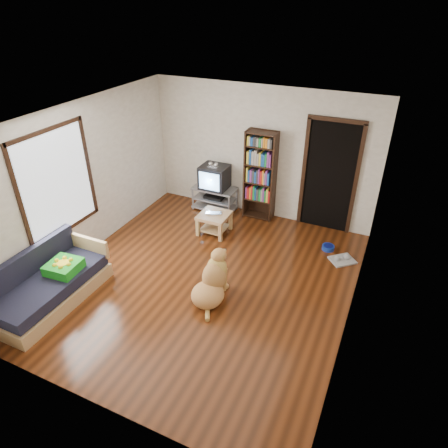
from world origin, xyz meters
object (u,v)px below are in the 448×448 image
at_px(bookshelf, 260,171).
at_px(dog, 212,282).
at_px(coffee_table, 214,220).
at_px(crt_tv, 215,176).
at_px(sofa, 49,286).
at_px(laptop, 214,214).
at_px(dog_bowl, 328,248).
at_px(green_cushion, 64,267).
at_px(tv_stand, 215,198).
at_px(grey_rag, 342,260).

relative_size(bookshelf, dog, 1.88).
distance_m(bookshelf, coffee_table, 1.31).
xyz_separation_m(crt_tv, sofa, (-0.97, -3.65, -0.48)).
height_order(laptop, dog_bowl, laptop).
bearing_deg(dog, green_cushion, -158.01).
xyz_separation_m(tv_stand, coffee_table, (0.41, -0.86, 0.01)).
bearing_deg(laptop, dog_bowl, -12.95).
xyz_separation_m(laptop, dog, (0.80, -1.68, -0.13)).
relative_size(tv_stand, dog, 0.94).
bearing_deg(coffee_table, tv_stand, 115.33).
xyz_separation_m(dog_bowl, grey_rag, (0.30, -0.25, -0.03)).
bearing_deg(dog, laptop, 115.35).
relative_size(bookshelf, sofa, 1.00).
distance_m(laptop, sofa, 3.08).
relative_size(dog_bowl, crt_tv, 0.38).
bearing_deg(grey_rag, dog, -132.33).
distance_m(grey_rag, crt_tv, 3.03).
xyz_separation_m(tv_stand, sofa, (-0.97, -3.63, -0.01)).
height_order(laptop, bookshelf, bookshelf).
bearing_deg(sofa, bookshelf, 62.68).
distance_m(grey_rag, tv_stand, 2.94).
bearing_deg(green_cushion, dog, 16.67).
bearing_deg(grey_rag, tv_stand, 164.55).
bearing_deg(tv_stand, sofa, -105.02).
distance_m(green_cushion, crt_tv, 3.53).
bearing_deg(green_cushion, bookshelf, 57.39).
xyz_separation_m(green_cushion, coffee_table, (1.26, 2.54, -0.21)).
distance_m(tv_stand, bookshelf, 1.20).
distance_m(dog_bowl, dog, 2.44).
xyz_separation_m(bookshelf, coffee_table, (-0.54, -0.95, -0.72)).
xyz_separation_m(dog_bowl, sofa, (-3.50, -3.10, 0.22)).
relative_size(grey_rag, sofa, 0.22).
bearing_deg(tv_stand, bookshelf, 5.63).
relative_size(laptop, dog_bowl, 1.37).
height_order(green_cushion, dog, dog).
bearing_deg(bookshelf, grey_rag, -24.99).
distance_m(grey_rag, coffee_table, 2.44).
relative_size(coffee_table, dog, 0.57).
xyz_separation_m(green_cushion, dog, (2.05, 0.83, -0.21)).
height_order(bookshelf, coffee_table, bookshelf).
bearing_deg(green_cushion, coffee_table, 58.36).
bearing_deg(tv_stand, grey_rag, -15.45).
bearing_deg(dog_bowl, tv_stand, 168.12).
bearing_deg(dog_bowl, coffee_table, -171.29).
height_order(green_cushion, bookshelf, bookshelf).
bearing_deg(grey_rag, dog_bowl, 140.19).
xyz_separation_m(grey_rag, sofa, (-3.80, -2.85, 0.25)).
relative_size(crt_tv, bookshelf, 0.32).
height_order(bookshelf, sofa, bookshelf).
relative_size(tv_stand, crt_tv, 1.55).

